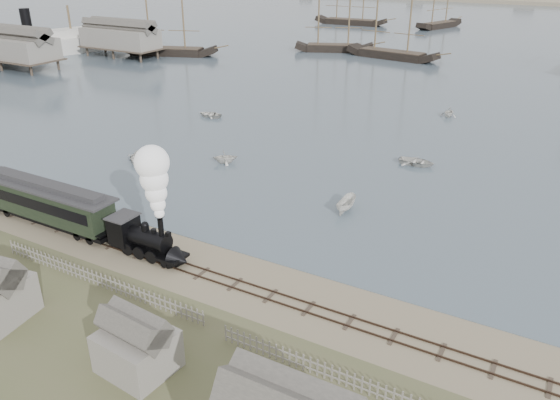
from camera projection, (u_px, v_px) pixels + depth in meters
The scene contains 21 objects.
ground at pixel (228, 265), 42.16m from camera, with size 600.00×600.00×0.00m, color gray.
harbor_water at pixel (524, 24), 176.68m from camera, with size 600.00×336.00×0.06m, color #42505F.
rail_track at pixel (212, 277), 40.56m from camera, with size 120.00×1.80×0.16m.
picket_fence_west at pixel (99, 286), 39.51m from camera, with size 19.00×0.10×1.20m, color gray, non-canonical shape.
picket_fence_east at pixel (336, 384), 30.65m from camera, with size 15.00×0.10×1.20m, color gray, non-canonical shape.
shed_mid at pixel (140, 368), 31.77m from camera, with size 4.00×3.50×3.60m, color gray, non-canonical shape.
western_wharf at pixel (20, 52), 105.95m from camera, with size 36.00×56.00×8.00m, color gray, non-canonical shape.
far_spit at pixel (549, 4), 240.01m from camera, with size 500.00×20.00×1.80m, color tan.
locomotive at pixel (152, 212), 41.21m from camera, with size 7.20×2.69×8.97m.
passenger_coach at pixel (48, 202), 47.41m from camera, with size 14.66×2.83×3.56m.
beached_dinghy at pixel (86, 211), 49.86m from camera, with size 3.90×2.78×0.81m, color silver.
steamship at pixel (28, 33), 121.02m from camera, with size 47.48×7.91×10.39m, color silver, non-canonical shape.
rowboat_0 at pixel (139, 158), 62.38m from camera, with size 4.34×3.10×0.90m, color silver.
rowboat_1 at pixel (225, 157), 61.77m from camera, with size 2.77×2.39×1.46m, color silver.
rowboat_2 at pixel (346, 204), 50.51m from camera, with size 3.26×1.23×1.26m, color silver.
rowboat_3 at pixel (417, 162), 61.31m from camera, with size 3.99×2.85×0.83m, color silver.
rowboat_6 at pixel (210, 114), 79.02m from camera, with size 3.63×2.59×0.75m, color silver.
rowboat_7 at pixel (449, 112), 78.89m from camera, with size 2.65×2.29×1.40m, color silver.
schooner_0 at pixel (166, 9), 120.83m from camera, with size 21.68×5.00×20.00m, color black, non-canonical shape.
schooner_1 at pixel (336, 7), 125.19m from camera, with size 18.40×4.25×20.00m, color black, non-canonical shape.
schooner_2 at pixel (395, 11), 117.05m from camera, with size 21.01×4.85×20.00m, color black, non-canonical shape.
Camera 1 is at (21.27, -29.54, 22.22)m, focal length 35.00 mm.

